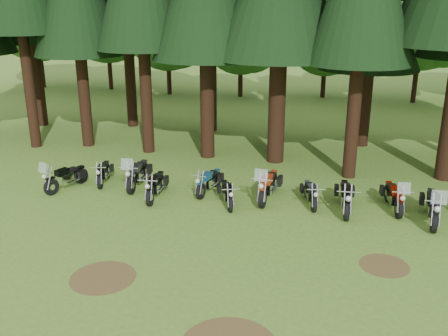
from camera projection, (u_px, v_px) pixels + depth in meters
The scene contains 20 objects.
ground at pixel (227, 256), 14.76m from camera, with size 120.00×120.00×0.00m, color #466C26.
decid_0 at pixel (38, 17), 41.12m from camera, with size 8.00×7.78×10.00m.
decid_1 at pixel (109, 18), 40.22m from camera, with size 7.91×7.69×9.88m.
decid_2 at pixel (170, 31), 38.34m from camera, with size 6.72×6.53×8.40m.
decid_3 at pixel (244, 38), 37.51m from camera, with size 6.12×5.95×7.65m.
decid_4 at pixel (330, 40), 37.24m from camera, with size 5.93×5.76×7.41m.
decid_5 at pixel (430, 15), 34.56m from camera, with size 8.45×8.21×10.56m.
dirt_patch_0 at pixel (103, 277), 13.60m from camera, with size 1.80×1.80×0.01m, color #4C3D1E.
dirt_patch_1 at pixel (384, 265), 14.21m from camera, with size 1.40×1.40×0.01m, color #4C3D1E.
motorcycle_0 at pixel (66, 178), 19.84m from camera, with size 0.93×2.18×1.39m.
motorcycle_1 at pixel (103, 173), 20.55m from camera, with size 0.67×1.98×0.82m.
motorcycle_2 at pixel (138, 174), 20.09m from camera, with size 0.55×2.46×1.54m.
motorcycle_3 at pixel (155, 186), 18.96m from camera, with size 0.41×2.23×0.91m.
motorcycle_4 at pixel (209, 182), 19.49m from camera, with size 0.47×2.09×0.86m.
motorcycle_5 at pixel (227, 194), 18.35m from camera, with size 0.85×1.87×0.80m.
motorcycle_6 at pixel (268, 186), 18.78m from camera, with size 0.55×2.52×1.58m.
motorcycle_7 at pixel (310, 194), 18.35m from camera, with size 0.62×1.92×0.80m.
motorcycle_8 at pixel (345, 198), 17.77m from camera, with size 0.40×2.40×0.98m.
motorcycle_9 at pixel (394, 197), 17.88m from camera, with size 0.66×2.27×1.42m.
motorcycle_10 at pixel (432, 207), 16.86m from camera, with size 0.51×2.51×1.58m.
Camera 1 is at (3.05, -12.80, 7.18)m, focal length 40.00 mm.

